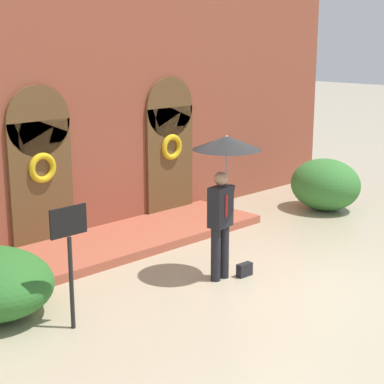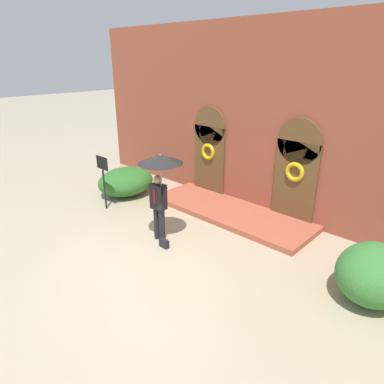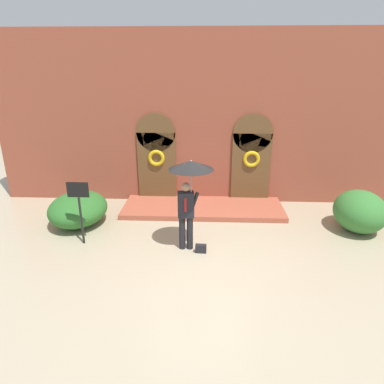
{
  "view_description": "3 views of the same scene",
  "coord_description": "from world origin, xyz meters",
  "px_view_note": "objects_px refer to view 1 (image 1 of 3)",
  "views": [
    {
      "loc": [
        -7.66,
        -6.22,
        3.89
      ],
      "look_at": [
        -0.46,
        1.12,
        1.38
      ],
      "focal_mm": 60.0,
      "sensor_mm": 36.0,
      "label": 1
    },
    {
      "loc": [
        5.75,
        -4.73,
        4.53
      ],
      "look_at": [
        -0.43,
        1.81,
        0.98
      ],
      "focal_mm": 32.0,
      "sensor_mm": 36.0,
      "label": 2
    },
    {
      "loc": [
        0.11,
        -7.33,
        4.45
      ],
      "look_at": [
        -0.29,
        1.57,
        1.18
      ],
      "focal_mm": 32.0,
      "sensor_mm": 36.0,
      "label": 3
    }
  ],
  "objects_px": {
    "sign_post": "(70,247)",
    "shrub_right": "(325,185)",
    "handbag": "(244,270)",
    "person_with_umbrella": "(225,164)"
  },
  "relations": [
    {
      "from": "shrub_right",
      "to": "person_with_umbrella",
      "type": "bearing_deg",
      "value": -164.99
    },
    {
      "from": "handbag",
      "to": "sign_post",
      "type": "distance_m",
      "value": 3.34
    },
    {
      "from": "person_with_umbrella",
      "to": "handbag",
      "type": "bearing_deg",
      "value": -34.64
    },
    {
      "from": "handbag",
      "to": "sign_post",
      "type": "height_order",
      "value": "sign_post"
    },
    {
      "from": "sign_post",
      "to": "shrub_right",
      "type": "bearing_deg",
      "value": 8.37
    },
    {
      "from": "sign_post",
      "to": "handbag",
      "type": "bearing_deg",
      "value": -6.49
    },
    {
      "from": "sign_post",
      "to": "shrub_right",
      "type": "distance_m",
      "value": 7.74
    },
    {
      "from": "sign_post",
      "to": "shrub_right",
      "type": "xyz_separation_m",
      "value": [
        7.64,
        1.12,
        -0.57
      ]
    },
    {
      "from": "handbag",
      "to": "sign_post",
      "type": "relative_size",
      "value": 0.16
    },
    {
      "from": "shrub_right",
      "to": "sign_post",
      "type": "bearing_deg",
      "value": -171.63
    }
  ]
}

